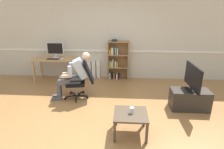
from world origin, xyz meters
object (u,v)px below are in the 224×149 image
object	(u,v)px
keyboard	(53,59)
office_chair	(81,79)
computer_desk	(56,61)
radiator	(87,69)
coffee_table	(131,116)
bookshelf	(117,61)
computer_mouse	(62,59)
tv_screen	(193,78)
drinking_glass	(132,110)
person_seated	(74,74)
imac_monitor	(55,49)
tv_stand	(189,99)

from	to	relation	value
keyboard	office_chair	distance (m)	1.53
computer_desk	radiator	world-z (taller)	computer_desk
radiator	coffee_table	distance (m)	3.33
radiator	bookshelf	bearing A→B (deg)	-5.46
computer_mouse	coffee_table	distance (m)	3.26
keyboard	tv_screen	distance (m)	3.99
drinking_glass	tv_screen	bearing A→B (deg)	36.78
keyboard	radiator	xyz separation A→B (m)	(0.93, 0.53, -0.47)
computer_mouse	coffee_table	bearing A→B (deg)	-50.73
coffee_table	computer_mouse	bearing A→B (deg)	129.27
tv_screen	computer_mouse	bearing A→B (deg)	65.42
coffee_table	tv_screen	bearing A→B (deg)	36.94
tv_screen	drinking_glass	bearing A→B (deg)	125.30
bookshelf	office_chair	bearing A→B (deg)	-119.88
radiator	tv_screen	size ratio (longest dim) A/B	1.00
computer_desk	radiator	bearing A→B (deg)	23.11
person_seated	tv_screen	distance (m)	2.81
keyboard	radiator	world-z (taller)	keyboard
office_chair	tv_screen	distance (m)	2.65
radiator	drinking_glass	xyz separation A→B (m)	(1.42, -2.99, 0.18)
imac_monitor	keyboard	distance (m)	0.34
computer_desk	tv_screen	xyz separation A→B (m)	(3.70, -1.58, 0.12)
tv_stand	bookshelf	bearing A→B (deg)	133.32
bookshelf	person_seated	bearing A→B (deg)	-124.05
person_seated	computer_desk	bearing A→B (deg)	-153.50
person_seated	drinking_glass	distance (m)	2.00
imac_monitor	tv_screen	size ratio (longest dim) A/B	0.58
computer_mouse	bookshelf	distance (m)	1.72
radiator	tv_stand	xyz separation A→B (m)	(2.79, -1.97, -0.07)
computer_mouse	tv_stand	distance (m)	3.77
computer_mouse	radiator	xyz separation A→B (m)	(0.64, 0.51, -0.47)
keyboard	computer_mouse	bearing A→B (deg)	3.94
keyboard	tv_stand	bearing A→B (deg)	-21.21
drinking_glass	office_chair	bearing A→B (deg)	130.90
radiator	drinking_glass	world-z (taller)	radiator
tv_stand	computer_mouse	bearing A→B (deg)	156.89
computer_mouse	tv_stand	bearing A→B (deg)	-23.11
coffee_table	drinking_glass	distance (m)	0.12
imac_monitor	bookshelf	world-z (taller)	bookshelf
radiator	tv_stand	bearing A→B (deg)	-35.32
radiator	coffee_table	world-z (taller)	radiator
tv_stand	tv_screen	world-z (taller)	tv_screen
computer_desk	bookshelf	world-z (taller)	bookshelf
bookshelf	tv_screen	world-z (taller)	bookshelf
tv_stand	drinking_glass	world-z (taller)	drinking_glass
tv_screen	coffee_table	size ratio (longest dim) A/B	1.48
tv_screen	person_seated	bearing A→B (deg)	80.68
keyboard	person_seated	world-z (taller)	person_seated
tv_stand	coffee_table	distance (m)	1.73
computer_mouse	person_seated	bearing A→B (deg)	-58.93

